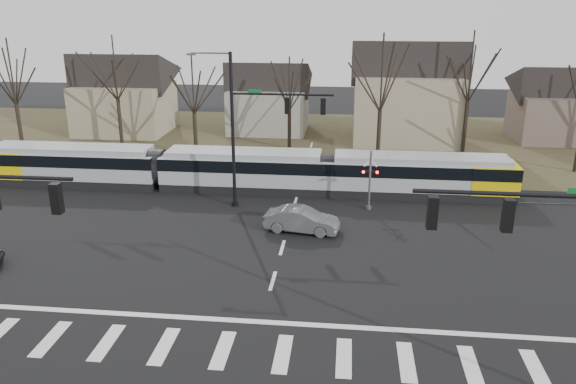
# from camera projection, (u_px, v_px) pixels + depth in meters

# --- Properties ---
(ground) EXTENTS (140.00, 140.00, 0.00)m
(ground) POSITION_uv_depth(u_px,v_px,m) (267.00, 301.00, 25.94)
(ground) COLOR black
(grass_verge) EXTENTS (140.00, 28.00, 0.01)m
(grass_verge) POSITION_uv_depth(u_px,v_px,m) (313.00, 140.00, 56.07)
(grass_verge) COLOR #38331E
(grass_verge) RESTS_ON ground
(crosswalk) EXTENTS (27.00, 2.60, 0.01)m
(crosswalk) POSITION_uv_depth(u_px,v_px,m) (253.00, 352.00, 22.17)
(crosswalk) COLOR silver
(crosswalk) RESTS_ON ground
(stop_line) EXTENTS (28.00, 0.35, 0.01)m
(stop_line) POSITION_uv_depth(u_px,v_px,m) (261.00, 322.00, 24.24)
(stop_line) COLOR silver
(stop_line) RESTS_ON ground
(lane_dashes) EXTENTS (0.18, 30.00, 0.01)m
(lane_dashes) POSITION_uv_depth(u_px,v_px,m) (298.00, 191.00, 41.00)
(lane_dashes) COLOR silver
(lane_dashes) RESTS_ON ground
(rail_pair) EXTENTS (90.00, 1.52, 0.06)m
(rail_pair) POSITION_uv_depth(u_px,v_px,m) (298.00, 192.00, 40.80)
(rail_pair) COLOR #59595E
(rail_pair) RESTS_ON ground
(tram) EXTENTS (38.82, 2.88, 2.94)m
(tram) POSITION_uv_depth(u_px,v_px,m) (242.00, 168.00, 40.91)
(tram) COLOR gray
(tram) RESTS_ON ground
(sedan) EXTENTS (2.88, 4.92, 1.47)m
(sedan) POSITION_uv_depth(u_px,v_px,m) (302.00, 220.00, 33.61)
(sedan) COLOR #53575B
(sedan) RESTS_ON ground
(signal_pole_near_right) EXTENTS (6.72, 0.44, 8.00)m
(signal_pole_near_right) POSITION_uv_depth(u_px,v_px,m) (557.00, 269.00, 17.60)
(signal_pole_near_right) COLOR black
(signal_pole_near_right) RESTS_ON ground
(signal_pole_far) EXTENTS (9.28, 0.44, 10.20)m
(signal_pole_far) POSITION_uv_depth(u_px,v_px,m) (257.00, 123.00, 36.12)
(signal_pole_far) COLOR black
(signal_pole_far) RESTS_ON ground
(rail_crossing_signal) EXTENTS (1.08, 0.36, 4.00)m
(rail_crossing_signal) POSITION_uv_depth(u_px,v_px,m) (370.00, 182.00, 36.87)
(rail_crossing_signal) COLOR #59595B
(rail_crossing_signal) RESTS_ON ground
(tree_row) EXTENTS (59.20, 7.20, 10.00)m
(tree_row) POSITION_uv_depth(u_px,v_px,m) (332.00, 101.00, 48.61)
(tree_row) COLOR black
(tree_row) RESTS_ON ground
(house_a) EXTENTS (9.72, 8.64, 8.60)m
(house_a) POSITION_uv_depth(u_px,v_px,m) (124.00, 89.00, 58.56)
(house_a) COLOR gray
(house_a) RESTS_ON ground
(house_b) EXTENTS (8.64, 7.56, 7.65)m
(house_b) POSITION_uv_depth(u_px,v_px,m) (268.00, 94.00, 59.07)
(house_b) COLOR gray
(house_b) RESTS_ON ground
(house_c) EXTENTS (10.80, 8.64, 10.10)m
(house_c) POSITION_uv_depth(u_px,v_px,m) (407.00, 88.00, 54.41)
(house_c) COLOR gray
(house_c) RESTS_ON ground
(house_d) EXTENTS (8.64, 7.56, 7.65)m
(house_d) POSITION_uv_depth(u_px,v_px,m) (559.00, 100.00, 55.17)
(house_d) COLOR brown
(house_d) RESTS_ON ground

